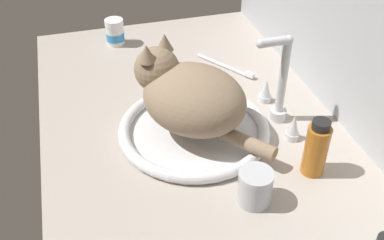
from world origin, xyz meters
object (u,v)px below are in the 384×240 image
metal_jar (255,187)px  pill_bottle (115,33)px  toothbrush (226,66)px  sink_basin (192,130)px  faucet (279,90)px  cat (186,95)px  amber_bottle (316,148)px

metal_jar → pill_bottle: (-72.01, -16.44, 0.01)cm
pill_bottle → toothbrush: pill_bottle is taller
sink_basin → faucet: bearing=90.0°
cat → pill_bottle: (-47.46, -9.43, -6.55)cm
amber_bottle → metal_jar: size_ratio=1.79×
sink_basin → metal_jar: metal_jar is taller
sink_basin → cat: bearing=-141.3°
faucet → amber_bottle: faucet is taller
cat → metal_jar: cat is taller
cat → metal_jar: bearing=15.9°
amber_bottle → pill_bottle: amber_bottle is taller
faucet → pill_bottle: 58.25cm
faucet → toothbrush: bearing=-172.0°
metal_jar → pill_bottle: pill_bottle is taller
faucet → metal_jar: size_ratio=3.03×
sink_basin → metal_jar: (23.20, 5.93, 2.53)cm
metal_jar → toothbrush: 50.31cm
cat → metal_jar: size_ratio=4.48×
metal_jar → pill_bottle: 73.86cm
amber_bottle → toothbrush: bearing=-175.5°
pill_bottle → sink_basin: bearing=12.2°
sink_basin → metal_jar: bearing=14.3°
amber_bottle → pill_bottle: 74.49cm
sink_basin → cat: cat is taller
pill_bottle → faucet: bearing=32.8°
sink_basin → amber_bottle: size_ratio=2.66×
cat → toothbrush: size_ratio=1.94×
cat → pill_bottle: 48.83cm
metal_jar → sink_basin: bearing=-165.7°
cat → amber_bottle: bearing=47.4°
cat → amber_bottle: size_ratio=2.51×
pill_bottle → toothbrush: bearing=50.3°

